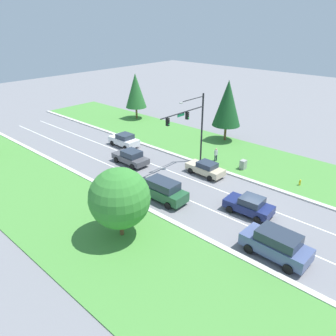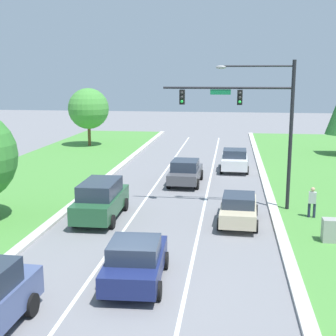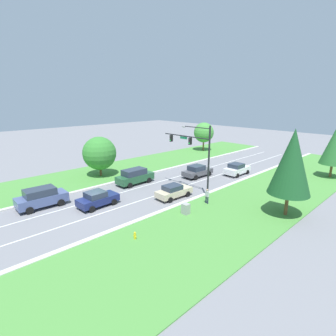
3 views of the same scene
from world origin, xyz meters
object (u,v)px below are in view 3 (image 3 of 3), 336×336
slate_blue_suv (41,197)px  graphite_sedan (197,171)px  oak_near_left_tree (99,153)px  white_sedan (237,169)px  oak_far_left_tree (204,133)px  forest_suv (135,176)px  pedestrian (207,196)px  traffic_signal_mast (195,149)px  conifer_near_right_tree (335,145)px  conifer_far_right_tree (292,162)px  utility_cabinet (186,209)px  navy_sedan (97,199)px  fire_hydrant (135,236)px  champagne_sedan (174,191)px

slate_blue_suv → graphite_sedan: 20.42m
slate_blue_suv → oak_near_left_tree: oak_near_left_tree is taller
white_sedan → oak_far_left_tree: bearing=145.0°
forest_suv → graphite_sedan: 9.15m
pedestrian → oak_far_left_tree: (-18.93, 22.82, 3.00)m
traffic_signal_mast → conifer_near_right_tree: bearing=64.4°
graphite_sedan → conifer_far_right_tree: 15.40m
graphite_sedan → conifer_near_right_tree: 19.33m
forest_suv → white_sedan: (6.93, 13.46, -0.17)m
white_sedan → pedestrian: 12.68m
utility_cabinet → pedestrian: size_ratio=0.66×
oak_far_left_tree → utility_cabinet: bearing=-54.0°
navy_sedan → traffic_signal_mast: bearing=63.2°
pedestrian → fire_hydrant: pedestrian is taller
forest_suv → conifer_near_right_tree: (16.94, 21.84, 3.72)m
fire_hydrant → oak_far_left_tree: 38.36m
pedestrian → conifer_near_right_tree: (6.08, 20.43, 3.82)m
forest_suv → utility_cabinet: size_ratio=4.59×
traffic_signal_mast → fire_hydrant: (3.65, -11.43, -5.04)m
fire_hydrant → pedestrian: bearing=93.6°
navy_sedan → champagne_sedan: 8.36m
traffic_signal_mast → oak_near_left_tree: traffic_signal_mast is taller
utility_cabinet → pedestrian: bearing=93.6°
utility_cabinet → fire_hydrant: utility_cabinet is taller
white_sedan → utility_cabinet: white_sedan is taller
slate_blue_suv → conifer_near_right_tree: 37.87m
utility_cabinet → oak_far_left_tree: bearing=126.0°
traffic_signal_mast → utility_cabinet: size_ratio=7.29×
forest_suv → conifer_far_right_tree: size_ratio=0.61×
pedestrian → forest_suv: bearing=16.0°
navy_sedan → champagne_sedan: size_ratio=0.97×
conifer_near_right_tree → white_sedan: bearing=-140.1°
slate_blue_suv → utility_cabinet: slate_blue_suv is taller
utility_cabinet → conifer_far_right_tree: (6.75, 6.86, 4.74)m
slate_blue_suv → conifer_far_right_tree: conifer_far_right_tree is taller
traffic_signal_mast → forest_suv: size_ratio=1.59×
forest_suv → slate_blue_suv: slate_blue_suv is taller
oak_near_left_tree → graphite_sedan: bearing=45.2°
traffic_signal_mast → slate_blue_suv: 17.21m
champagne_sedan → traffic_signal_mast: bearing=76.4°
graphite_sedan → fire_hydrant: size_ratio=6.78×
white_sedan → champagne_sedan: bearing=-88.7°
slate_blue_suv → white_sedan: bearing=75.2°
graphite_sedan → fire_hydrant: graphite_sedan is taller
traffic_signal_mast → champagne_sedan: 5.39m
traffic_signal_mast → oak_far_left_tree: (-15.92, 21.37, -1.44)m
champagne_sedan → white_sedan: 13.30m
fire_hydrant → oak_near_left_tree: 19.36m
navy_sedan → fire_hydrant: 8.27m
oak_near_left_tree → conifer_far_right_tree: 24.94m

